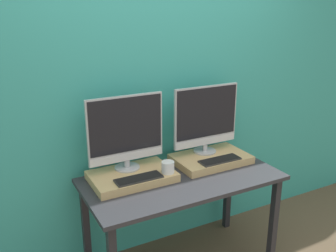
{
  "coord_description": "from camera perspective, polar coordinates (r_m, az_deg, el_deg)",
  "views": [
    {
      "loc": [
        -1.24,
        -1.76,
        1.96
      ],
      "look_at": [
        0.0,
        0.57,
        1.1
      ],
      "focal_mm": 40.0,
      "sensor_mm": 36.0,
      "label": 1
    }
  ],
  "objects": [
    {
      "name": "wall_back",
      "position": [
        2.9,
        -1.93,
        4.92
      ],
      "size": [
        8.0,
        0.04,
        2.6
      ],
      "color": "teal",
      "rests_on": "ground_plane"
    },
    {
      "name": "workbench",
      "position": [
        2.77,
        2.11,
        -9.51
      ],
      "size": [
        1.42,
        0.7,
        0.77
      ],
      "color": "#2D2D33",
      "rests_on": "ground_plane"
    },
    {
      "name": "wooden_riser_left",
      "position": [
        2.68,
        -5.51,
        -7.64
      ],
      "size": [
        0.58,
        0.37,
        0.06
      ],
      "color": "tan",
      "rests_on": "workbench"
    },
    {
      "name": "monitor_left",
      "position": [
        2.64,
        -6.43,
        -0.79
      ],
      "size": [
        0.56,
        0.18,
        0.54
      ],
      "color": "#B2B2B7",
      "rests_on": "wooden_riser_left"
    },
    {
      "name": "keyboard_left",
      "position": [
        2.57,
        -4.48,
        -7.96
      ],
      "size": [
        0.33,
        0.11,
        0.01
      ],
      "color": "#2D2D2D",
      "rests_on": "wooden_riser_left"
    },
    {
      "name": "mug",
      "position": [
        2.64,
        -0.02,
        -6.3
      ],
      "size": [
        0.09,
        0.09,
        0.08
      ],
      "color": "white",
      "rests_on": "wooden_riser_left"
    },
    {
      "name": "wooden_riser_right",
      "position": [
        2.97,
        6.53,
        -4.98
      ],
      "size": [
        0.58,
        0.37,
        0.06
      ],
      "color": "tan",
      "rests_on": "workbench"
    },
    {
      "name": "monitor_right",
      "position": [
        2.93,
        5.81,
        1.21
      ],
      "size": [
        0.56,
        0.18,
        0.54
      ],
      "color": "#B2B2B7",
      "rests_on": "wooden_riser_right"
    },
    {
      "name": "keyboard_right",
      "position": [
        2.87,
        7.91,
        -5.14
      ],
      "size": [
        0.33,
        0.11,
        0.01
      ],
      "color": "#2D2D2D",
      "rests_on": "wooden_riser_right"
    }
  ]
}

